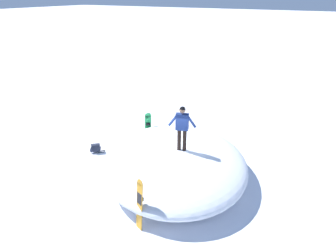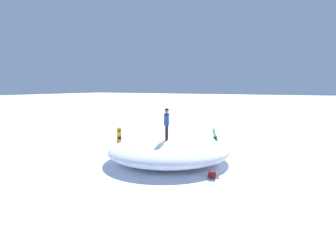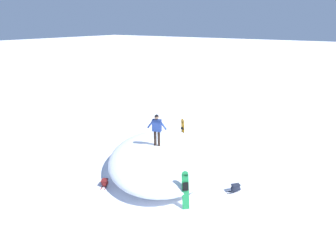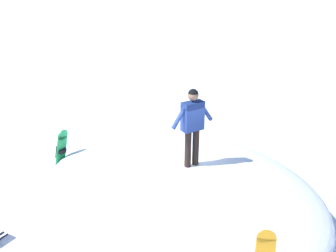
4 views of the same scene
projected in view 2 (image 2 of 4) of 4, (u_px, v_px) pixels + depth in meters
ground at (178, 159)px, 12.58m from camera, size 240.00×240.00×0.00m
snow_mound at (169, 150)px, 12.20m from camera, size 7.97×8.38×1.21m
snowboarder_standing at (167, 121)px, 11.69m from camera, size 0.99×0.41×1.69m
snowboard_primary_upright at (119, 141)px, 13.07m from camera, size 0.31×0.24×1.69m
snowboard_secondary_upright at (216, 140)px, 13.52m from camera, size 0.51×0.52×1.56m
backpack_near at (192, 141)px, 15.79m from camera, size 0.58×0.60×0.40m
backpack_far at (212, 174)px, 9.90m from camera, size 0.46×0.58×0.33m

